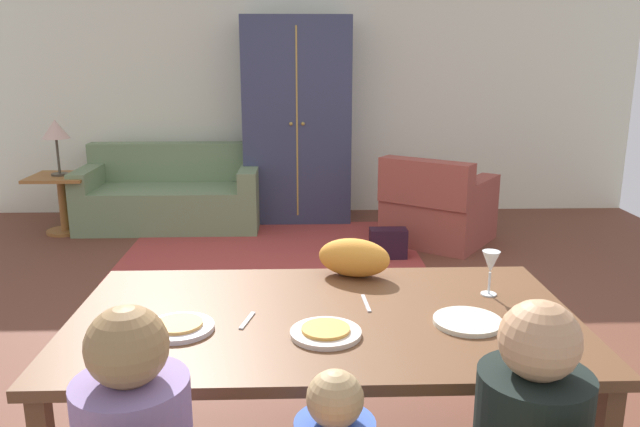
% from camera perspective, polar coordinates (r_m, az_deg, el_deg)
% --- Properties ---
extents(ground_plane, '(7.14, 6.20, 0.02)m').
position_cam_1_polar(ground_plane, '(4.15, 0.05, -10.19)').
color(ground_plane, brown).
extents(back_wall, '(7.14, 0.10, 2.70)m').
position_cam_1_polar(back_wall, '(6.94, -0.85, 11.27)').
color(back_wall, silver).
rests_on(back_wall, ground_plane).
extents(dining_table, '(1.89, 1.05, 0.76)m').
position_cam_1_polar(dining_table, '(2.40, 0.34, -10.64)').
color(dining_table, brown).
rests_on(dining_table, ground_plane).
extents(plate_near_man, '(0.25, 0.25, 0.02)m').
position_cam_1_polar(plate_near_man, '(2.30, -12.79, -10.17)').
color(plate_near_man, silver).
rests_on(plate_near_man, dining_table).
extents(pizza_near_man, '(0.17, 0.17, 0.01)m').
position_cam_1_polar(pizza_near_man, '(2.30, -12.82, -9.83)').
color(pizza_near_man, gold).
rests_on(pizza_near_man, plate_near_man).
extents(plate_near_child, '(0.25, 0.25, 0.02)m').
position_cam_1_polar(plate_near_child, '(2.21, 0.53, -10.89)').
color(plate_near_child, silver).
rests_on(plate_near_child, dining_table).
extents(pizza_near_child, '(0.17, 0.17, 0.01)m').
position_cam_1_polar(pizza_near_child, '(2.20, 0.53, -10.53)').
color(pizza_near_child, gold).
rests_on(pizza_near_child, plate_near_child).
extents(plate_near_woman, '(0.25, 0.25, 0.02)m').
position_cam_1_polar(plate_near_woman, '(2.36, 13.36, -9.60)').
color(plate_near_woman, silver).
rests_on(plate_near_woman, dining_table).
extents(wine_glass, '(0.07, 0.07, 0.19)m').
position_cam_1_polar(wine_glass, '(2.61, 15.35, -4.47)').
color(wine_glass, silver).
rests_on(wine_glass, dining_table).
extents(fork, '(0.05, 0.15, 0.01)m').
position_cam_1_polar(fork, '(2.34, -6.68, -9.70)').
color(fork, silver).
rests_on(fork, dining_table).
extents(knife, '(0.02, 0.17, 0.01)m').
position_cam_1_polar(knife, '(2.48, 4.23, -8.19)').
color(knife, silver).
rests_on(knife, dining_table).
extents(cat, '(0.35, 0.26, 0.17)m').
position_cam_1_polar(cat, '(2.75, 3.13, -4.05)').
color(cat, orange).
rests_on(cat, dining_table).
extents(area_rug, '(2.60, 1.80, 0.01)m').
position_cam_1_polar(area_rug, '(5.71, -4.38, -3.17)').
color(area_rug, '#A23934').
rests_on(area_rug, ground_plane).
extents(couch, '(1.79, 0.86, 0.82)m').
position_cam_1_polar(couch, '(6.59, -13.38, 1.53)').
color(couch, '#6E855D').
rests_on(couch, ground_plane).
extents(armchair, '(1.19, 1.20, 0.82)m').
position_cam_1_polar(armchair, '(5.91, 10.67, 0.39)').
color(armchair, '#954438').
rests_on(armchair, ground_plane).
extents(armoire, '(1.10, 0.59, 2.10)m').
position_cam_1_polar(armoire, '(6.58, -2.11, 8.47)').
color(armoire, '#353A57').
rests_on(armoire, ground_plane).
extents(side_table, '(0.56, 0.56, 0.58)m').
position_cam_1_polar(side_table, '(6.62, -22.54, 1.53)').
color(side_table, '#975F2D').
rests_on(side_table, ground_plane).
extents(table_lamp, '(0.26, 0.26, 0.54)m').
position_cam_1_polar(table_lamp, '(6.52, -23.06, 6.94)').
color(table_lamp, '#413B2E').
rests_on(table_lamp, side_table).
extents(handbag, '(0.32, 0.16, 0.26)m').
position_cam_1_polar(handbag, '(5.44, 6.26, -2.73)').
color(handbag, black).
rests_on(handbag, ground_plane).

